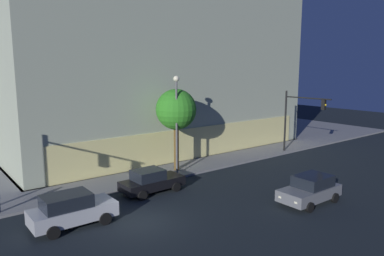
{
  "coord_description": "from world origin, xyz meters",
  "views": [
    {
      "loc": [
        -9.29,
        -16.44,
        8.28
      ],
      "look_at": [
        5.51,
        2.62,
        4.28
      ],
      "focal_mm": 34.38,
      "sensor_mm": 36.0,
      "label": 1
    }
  ],
  "objects_px": {
    "car_silver": "(71,210)",
    "sidewalk_tree": "(176,110)",
    "street_lamp_sidewalk": "(177,113)",
    "traffic_light_far_corner": "(299,113)",
    "car_black": "(151,181)",
    "car_grey": "(310,189)",
    "modern_building": "(123,45)"
  },
  "relations": [
    {
      "from": "modern_building",
      "to": "car_silver",
      "type": "height_order",
      "value": "modern_building"
    },
    {
      "from": "modern_building",
      "to": "traffic_light_far_corner",
      "type": "distance_m",
      "value": 21.17
    },
    {
      "from": "modern_building",
      "to": "car_black",
      "type": "height_order",
      "value": "modern_building"
    },
    {
      "from": "modern_building",
      "to": "street_lamp_sidewalk",
      "type": "distance_m",
      "value": 18.15
    },
    {
      "from": "sidewalk_tree",
      "to": "modern_building",
      "type": "bearing_deg",
      "value": 76.84
    },
    {
      "from": "car_black",
      "to": "car_grey",
      "type": "distance_m",
      "value": 10.2
    },
    {
      "from": "modern_building",
      "to": "car_black",
      "type": "relative_size",
      "value": 6.86
    },
    {
      "from": "street_lamp_sidewalk",
      "to": "car_grey",
      "type": "distance_m",
      "value": 10.93
    },
    {
      "from": "street_lamp_sidewalk",
      "to": "car_black",
      "type": "relative_size",
      "value": 1.74
    },
    {
      "from": "car_grey",
      "to": "car_silver",
      "type": "bearing_deg",
      "value": 156.32
    },
    {
      "from": "traffic_light_far_corner",
      "to": "car_grey",
      "type": "relative_size",
      "value": 1.41
    },
    {
      "from": "sidewalk_tree",
      "to": "car_silver",
      "type": "height_order",
      "value": "sidewalk_tree"
    },
    {
      "from": "traffic_light_far_corner",
      "to": "car_grey",
      "type": "height_order",
      "value": "traffic_light_far_corner"
    },
    {
      "from": "modern_building",
      "to": "car_grey",
      "type": "bearing_deg",
      "value": -92.34
    },
    {
      "from": "modern_building",
      "to": "car_silver",
      "type": "distance_m",
      "value": 26.76
    },
    {
      "from": "sidewalk_tree",
      "to": "car_silver",
      "type": "distance_m",
      "value": 12.16
    },
    {
      "from": "street_lamp_sidewalk",
      "to": "traffic_light_far_corner",
      "type": "bearing_deg",
      "value": -6.13
    },
    {
      "from": "traffic_light_far_corner",
      "to": "modern_building",
      "type": "bearing_deg",
      "value": 116.11
    },
    {
      "from": "traffic_light_far_corner",
      "to": "car_silver",
      "type": "relative_size",
      "value": 1.34
    },
    {
      "from": "modern_building",
      "to": "car_black",
      "type": "bearing_deg",
      "value": -112.94
    },
    {
      "from": "car_black",
      "to": "car_grey",
      "type": "height_order",
      "value": "car_grey"
    },
    {
      "from": "street_lamp_sidewalk",
      "to": "car_silver",
      "type": "height_order",
      "value": "street_lamp_sidewalk"
    },
    {
      "from": "modern_building",
      "to": "sidewalk_tree",
      "type": "height_order",
      "value": "modern_building"
    },
    {
      "from": "car_grey",
      "to": "sidewalk_tree",
      "type": "bearing_deg",
      "value": 103.58
    },
    {
      "from": "modern_building",
      "to": "car_silver",
      "type": "bearing_deg",
      "value": -124.16
    },
    {
      "from": "car_silver",
      "to": "car_grey",
      "type": "xyz_separation_m",
      "value": [
        12.89,
        -5.65,
        -0.06
      ]
    },
    {
      "from": "car_black",
      "to": "street_lamp_sidewalk",
      "type": "bearing_deg",
      "value": 29.64
    },
    {
      "from": "car_silver",
      "to": "traffic_light_far_corner",
      "type": "bearing_deg",
      "value": 6.38
    },
    {
      "from": "car_silver",
      "to": "sidewalk_tree",
      "type": "bearing_deg",
      "value": 25.78
    },
    {
      "from": "modern_building",
      "to": "car_grey",
      "type": "xyz_separation_m",
      "value": [
        -1.07,
        -26.23,
        -9.95
      ]
    },
    {
      "from": "modern_building",
      "to": "sidewalk_tree",
      "type": "distance_m",
      "value": 17.03
    },
    {
      "from": "traffic_light_far_corner",
      "to": "sidewalk_tree",
      "type": "xyz_separation_m",
      "value": [
        -12.48,
        2.44,
        0.91
      ]
    }
  ]
}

